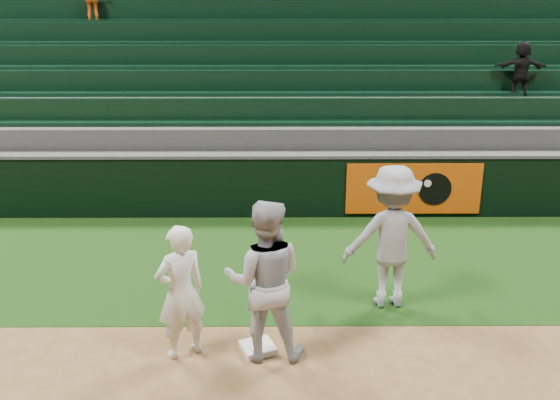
% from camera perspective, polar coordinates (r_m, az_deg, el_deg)
% --- Properties ---
extents(ground, '(70.00, 70.00, 0.00)m').
position_cam_1_polar(ground, '(7.69, -3.04, -14.88)').
color(ground, brown).
rests_on(ground, ground).
extents(foul_grass, '(36.00, 4.20, 0.01)m').
position_cam_1_polar(foul_grass, '(10.31, -2.31, -5.57)').
color(foul_grass, black).
rests_on(foul_grass, ground).
extents(first_base, '(0.50, 0.50, 0.09)m').
position_cam_1_polar(first_base, '(7.92, -2.04, -13.35)').
color(first_base, white).
rests_on(first_base, ground).
extents(first_baseman, '(0.74, 0.67, 1.69)m').
position_cam_1_polar(first_baseman, '(7.55, -9.07, -8.31)').
color(first_baseman, white).
rests_on(first_baseman, ground).
extents(baserunner, '(0.99, 0.78, 1.99)m').
position_cam_1_polar(baserunner, '(7.41, -1.41, -7.35)').
color(baserunner, '#A8AAB3').
rests_on(baserunner, ground).
extents(base_coach, '(1.35, 0.83, 2.03)m').
position_cam_1_polar(base_coach, '(8.70, 10.14, -3.35)').
color(base_coach, '#93969F').
rests_on(base_coach, foul_grass).
extents(field_wall, '(36.00, 0.45, 1.25)m').
position_cam_1_polar(field_wall, '(12.14, -1.89, 1.44)').
color(field_wall, black).
rests_on(field_wall, ground).
extents(stadium_seating, '(36.00, 5.95, 5.04)m').
position_cam_1_polar(stadium_seating, '(15.57, -1.68, 9.36)').
color(stadium_seating, '#373639').
rests_on(stadium_seating, ground).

